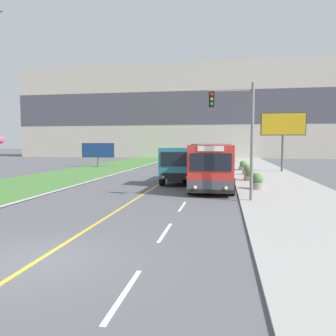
% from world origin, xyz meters
% --- Properties ---
extents(ground_plane, '(300.00, 300.00, 0.00)m').
position_xyz_m(ground_plane, '(0.00, 0.00, 0.00)').
color(ground_plane, '#56565B').
extents(lane_marking_centre, '(2.88, 140.00, 0.01)m').
position_xyz_m(lane_marking_centre, '(0.38, 2.37, 0.00)').
color(lane_marking_centre, gold).
rests_on(lane_marking_centre, ground_plane).
extents(apartment_block_background, '(80.00, 8.04, 19.35)m').
position_xyz_m(apartment_block_background, '(0.00, 63.15, 9.68)').
color(apartment_block_background, beige).
rests_on(apartment_block_background, ground_plane).
extents(city_bus, '(2.72, 11.50, 2.97)m').
position_xyz_m(city_bus, '(3.96, 16.02, 1.51)').
color(city_bus, red).
rests_on(city_bus, ground_plane).
extents(dump_truck, '(2.45, 6.74, 2.68)m').
position_xyz_m(dump_truck, '(1.43, 16.35, 1.33)').
color(dump_truck, black).
rests_on(dump_truck, ground_plane).
extents(car_distant, '(1.80, 4.30, 1.45)m').
position_xyz_m(car_distant, '(3.82, 34.35, 0.69)').
color(car_distant, silver).
rests_on(car_distant, ground_plane).
extents(traffic_light_mast, '(2.28, 0.32, 6.05)m').
position_xyz_m(traffic_light_mast, '(5.44, 9.64, 3.84)').
color(traffic_light_mast, slate).
rests_on(traffic_light_mast, ground_plane).
extents(billboard_large, '(4.49, 0.24, 6.14)m').
position_xyz_m(billboard_large, '(10.64, 27.97, 4.70)').
color(billboard_large, '#59595B').
rests_on(billboard_large, ground_plane).
extents(billboard_small, '(4.28, 0.24, 3.03)m').
position_xyz_m(billboard_small, '(-11.16, 32.04, 2.05)').
color(billboard_small, '#59595B').
rests_on(billboard_small, ground_plane).
extents(planter_round_near, '(0.92, 0.92, 1.04)m').
position_xyz_m(planter_round_near, '(6.81, 13.97, 0.53)').
color(planter_round_near, gray).
rests_on(planter_round_near, sidewalk_right).
extents(planter_round_second, '(0.95, 0.95, 1.03)m').
position_xyz_m(planter_round_second, '(6.72, 18.92, 0.53)').
color(planter_round_second, gray).
rests_on(planter_round_second, sidewalk_right).
extents(planter_round_third, '(0.88, 0.88, 1.00)m').
position_xyz_m(planter_round_third, '(6.84, 23.87, 0.51)').
color(planter_round_third, gray).
rests_on(planter_round_third, sidewalk_right).
extents(planter_round_far, '(0.98, 0.98, 1.05)m').
position_xyz_m(planter_round_far, '(6.74, 28.82, 0.54)').
color(planter_round_far, gray).
rests_on(planter_round_far, sidewalk_right).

